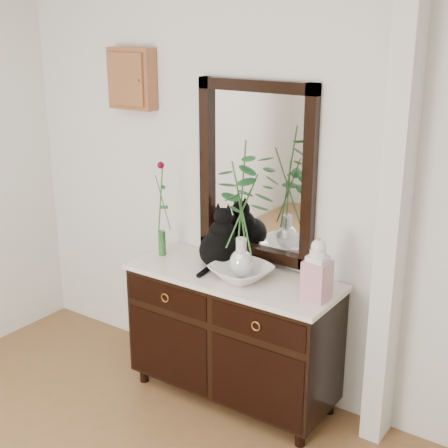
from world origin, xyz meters
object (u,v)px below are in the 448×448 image
Objects in this scene: sideboard at (233,330)px; cat at (218,238)px; lotus_bowl at (241,272)px; ginger_jar at (317,269)px.

cat reaches higher than sideboard.
cat reaches higher than lotus_bowl.
lotus_bowl is at bearing 180.00° from ginger_jar.
lotus_bowl reaches higher than sideboard.
sideboard is 3.62× the size of cat.
ginger_jar is at bearing -3.19° from sideboard.
lotus_bowl is (0.24, -0.11, -0.14)m from cat.
sideboard is 0.43m from lotus_bowl.
sideboard is at bearing -34.13° from cat.
lotus_bowl is (0.08, -0.03, 0.42)m from sideboard.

